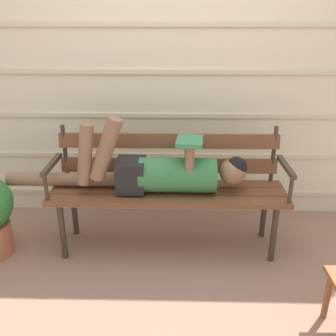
{
  "coord_description": "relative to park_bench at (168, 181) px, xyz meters",
  "views": [
    {
      "loc": [
        0.06,
        -2.34,
        1.67
      ],
      "look_at": [
        0.0,
        0.13,
        0.65
      ],
      "focal_mm": 40.04,
      "sensor_mm": 36.0,
      "label": 1
    }
  ],
  "objects": [
    {
      "name": "house_siding",
      "position": [
        0.0,
        0.55,
        0.72
      ],
      "size": [
        4.09,
        0.08,
        2.49
      ],
      "color": "beige",
      "rests_on": "ground"
    },
    {
      "name": "reclining_person",
      "position": [
        -0.08,
        -0.07,
        0.11
      ],
      "size": [
        1.76,
        0.27,
        0.57
      ],
      "color": "#33703D"
    },
    {
      "name": "park_bench",
      "position": [
        0.0,
        0.0,
        0.0
      ],
      "size": [
        1.72,
        0.43,
        0.91
      ],
      "color": "brown",
      "rests_on": "ground"
    },
    {
      "name": "ground_plane",
      "position": [
        0.0,
        -0.19,
        -0.52
      ],
      "size": [
        12.0,
        12.0,
        0.0
      ],
      "primitive_type": "plane",
      "color": "#936B56"
    }
  ]
}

